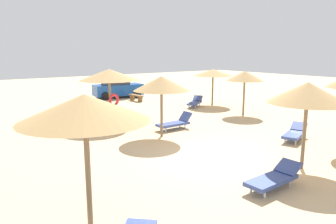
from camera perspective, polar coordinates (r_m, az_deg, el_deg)
The scene contains 13 objects.
ground_plane at distance 11.92m, azimuth 8.54°, elevation -7.90°, with size 80.00×80.00×0.00m, color #D1B284.
parasol_0 at distance 10.94m, azimuth 23.96°, elevation 3.17°, with size 2.53×2.53×2.87m.
parasol_1 at distance 6.54m, azimuth -14.85°, elevation 0.67°, with size 2.66×2.66×2.98m.
parasol_2 at distance 22.87m, azimuth 8.16°, elevation 7.07°, with size 2.85×2.85×2.58m.
parasol_5 at distance 13.97m, azimuth -1.19°, elevation 5.17°, with size 2.51×2.51×2.76m.
parasol_7 at distance 16.90m, azimuth -10.59°, elevation 6.58°, with size 3.14×3.14×2.92m.
parasol_8 at distance 19.62m, azimuth 13.73°, elevation 6.34°, with size 2.27×2.27×2.67m.
lounger_0 at distance 9.56m, azimuth 18.71°, elevation -11.21°, with size 1.93×0.69×0.65m.
lounger_2 at distance 22.24m, azimuth 4.94°, elevation 1.79°, with size 1.94×1.58×0.69m.
lounger_3 at distance 14.87m, azimuth 22.01°, elevation -3.55°, with size 2.01×1.23×0.65m.
lounger_5 at distance 15.70m, azimuth 1.31°, elevation -1.96°, with size 1.86×0.66×0.79m.
bench_0 at distance 24.80m, azimuth -5.79°, elevation 2.79°, with size 0.48×1.52×0.49m.
parked_car at distance 26.79m, azimuth -9.14°, elevation 4.34°, with size 4.18×2.39×1.72m.
Camera 1 is at (-7.94, -8.03, 3.81)m, focal length 33.66 mm.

